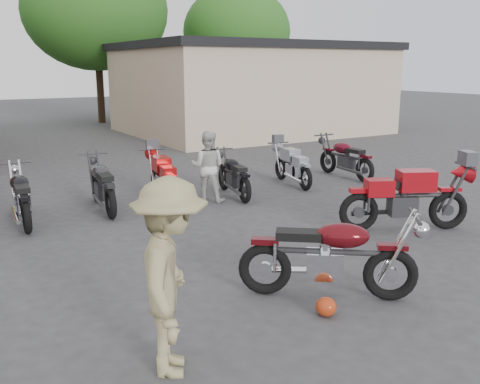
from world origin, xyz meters
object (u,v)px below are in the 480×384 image
vintage_motorcycle (331,251)px  sportbike (407,195)px  row_bike_3 (102,182)px  helmet (326,307)px  row_bike_5 (233,173)px  person_tan (171,278)px  row_bike_4 (163,174)px  person_light (208,167)px  row_bike_2 (21,193)px  row_bike_7 (345,156)px  row_bike_6 (292,163)px

vintage_motorcycle → sportbike: 3.34m
vintage_motorcycle → row_bike_3: bearing=139.7°
helmet → sportbike: bearing=29.0°
sportbike → row_bike_5: bearing=135.2°
helmet → person_tan: bearing=-176.4°
helmet → row_bike_3: size_ratio=0.13×
vintage_motorcycle → row_bike_3: (-1.18, 5.60, -0.05)m
vintage_motorcycle → row_bike_4: vintage_motorcycle is taller
sportbike → helmet: 3.88m
person_tan → row_bike_4: size_ratio=0.99×
person_light → row_bike_5: size_ratio=0.83×
sportbike → person_tan: bearing=-133.7°
sportbike → helmet: (-3.36, -1.86, -0.53)m
person_tan → row_bike_2: person_tan is taller
person_tan → row_bike_4: bearing=5.1°
sportbike → helmet: bearing=-125.1°
person_light → row_bike_4: size_ratio=0.80×
helmet → row_bike_7: bearing=46.8°
row_bike_4 → row_bike_7: 4.98m
person_tan → row_bike_3: (1.18, 6.11, -0.37)m
row_bike_2 → row_bike_7: (7.92, 0.10, 0.01)m
vintage_motorcycle → row_bike_7: (5.19, 5.55, -0.05)m
person_light → row_bike_6: (2.53, 0.41, -0.23)m
row_bike_5 → row_bike_7: bearing=-75.6°
person_light → helmet: bearing=116.2°
person_tan → row_bike_5: (4.03, 5.77, -0.41)m
person_tan → row_bike_5: bearing=-7.6°
sportbike → row_bike_4: bearing=148.6°
person_light → row_bike_7: person_light is taller
vintage_motorcycle → person_light: 5.23m
helmet → row_bike_4: (0.59, 6.18, 0.44)m
person_light → row_bike_2: person_light is taller
row_bike_7 → person_light: bearing=96.3°
row_bike_3 → row_bike_4: size_ratio=1.04×
sportbike → person_light: 4.17m
row_bike_2 → helmet: bearing=-154.3°
row_bike_3 → person_tan: bearing=174.9°
helmet → person_light: size_ratio=0.16×
row_bike_3 → row_bike_6: bearing=-84.9°
row_bike_2 → row_bike_3: (1.56, 0.15, 0.01)m
sportbike → person_light: person_light is taller
person_tan → row_bike_6: 8.43m
row_bike_4 → row_bike_2: bearing=105.0°
helmet → row_bike_5: size_ratio=0.14×
row_bike_2 → person_tan: bearing=-172.8°
person_tan → row_bike_2: size_ratio=0.97×
row_bike_6 → row_bike_7: (1.69, 0.00, 0.05)m
row_bike_3 → row_bike_2: bearing=101.5°
person_light → person_tan: size_ratio=0.80×
person_tan → row_bike_6: bearing=-16.7°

